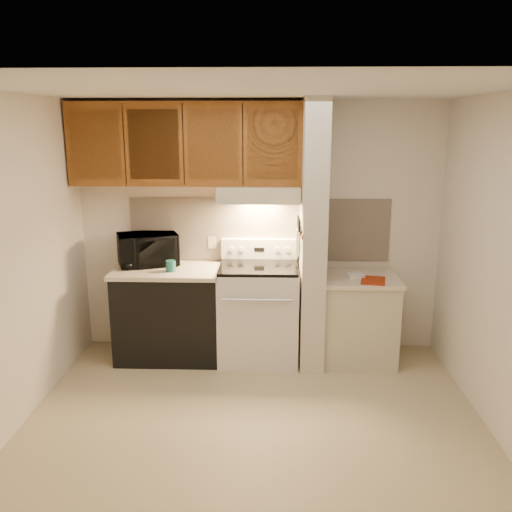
{
  "coord_description": "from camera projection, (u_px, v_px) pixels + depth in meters",
  "views": [
    {
      "loc": [
        0.14,
        -3.86,
        2.27
      ],
      "look_at": [
        -0.01,
        0.75,
        1.14
      ],
      "focal_mm": 38.0,
      "sensor_mm": 36.0,
      "label": 1
    }
  ],
  "objects": [
    {
      "name": "knife_blade_e",
      "position": [
        298.0,
        237.0,
        5.2
      ],
      "size": [
        0.01,
        0.04,
        0.18
      ],
      "primitive_type": "cube",
      "color": "silver",
      "rests_on": "knife_strip"
    },
    {
      "name": "right_countertop",
      "position": [
        360.0,
        279.0,
        5.18
      ],
      "size": [
        0.74,
        0.64,
        0.04
      ],
      "primitive_type": "cube",
      "color": "beige",
      "rests_on": "right_cab_base"
    },
    {
      "name": "spoon_rest",
      "position": [
        137.0,
        262.0,
        5.44
      ],
      "size": [
        0.23,
        0.15,
        0.01
      ],
      "primitive_type": "cube",
      "rotation": [
        0.0,
        0.0,
        -0.42
      ],
      "color": "black",
      "rests_on": "left_countertop"
    },
    {
      "name": "cab_door_a",
      "position": [
        95.0,
        144.0,
        4.97
      ],
      "size": [
        0.46,
        0.01,
        0.63
      ],
      "primitive_type": "cube",
      "color": "brown",
      "rests_on": "upper_cabinets"
    },
    {
      "name": "knife_handle_c",
      "position": [
        299.0,
        224.0,
        5.02
      ],
      "size": [
        0.02,
        0.02,
        0.1
      ],
      "primitive_type": "cylinder",
      "color": "black",
      "rests_on": "knife_strip"
    },
    {
      "name": "knife_blade_b",
      "position": [
        299.0,
        242.0,
        4.98
      ],
      "size": [
        0.01,
        0.04,
        0.18
      ],
      "primitive_type": "cube",
      "color": "silver",
      "rests_on": "knife_strip"
    },
    {
      "name": "range_body",
      "position": [
        258.0,
        314.0,
        5.3
      ],
      "size": [
        0.76,
        0.65,
        0.92
      ],
      "primitive_type": "cube",
      "color": "silver",
      "rests_on": "floor"
    },
    {
      "name": "hood_lip",
      "position": [
        258.0,
        201.0,
        4.95
      ],
      "size": [
        0.78,
        0.04,
        0.06
      ],
      "primitive_type": "cube",
      "color": "beige",
      "rests_on": "range_hood"
    },
    {
      "name": "range_knob_right_outer",
      "position": [
        287.0,
        250.0,
        5.39
      ],
      "size": [
        0.05,
        0.02,
        0.05
      ],
      "primitive_type": "cylinder",
      "rotation": [
        1.57,
        0.0,
        0.0
      ],
      "color": "silver",
      "rests_on": "range_backguard"
    },
    {
      "name": "cab_door_c",
      "position": [
        213.0,
        145.0,
        4.94
      ],
      "size": [
        0.46,
        0.01,
        0.63
      ],
      "primitive_type": "cube",
      "color": "brown",
      "rests_on": "upper_cabinets"
    },
    {
      "name": "knife_handle_b",
      "position": [
        299.0,
        225.0,
        4.95
      ],
      "size": [
        0.02,
        0.02,
        0.1
      ],
      "primitive_type": "cylinder",
      "color": "black",
      "rests_on": "knife_strip"
    },
    {
      "name": "knife_strip",
      "position": [
        300.0,
        229.0,
        5.03
      ],
      "size": [
        0.02,
        0.42,
        0.04
      ],
      "primitive_type": "cube",
      "color": "black",
      "rests_on": "partition_pillar"
    },
    {
      "name": "range_knob_right_inner",
      "position": [
        277.0,
        250.0,
        5.39
      ],
      "size": [
        0.05,
        0.02,
        0.05
      ],
      "primitive_type": "cylinder",
      "rotation": [
        1.57,
        0.0,
        0.0
      ],
      "color": "silver",
      "rests_on": "range_backguard"
    },
    {
      "name": "red_folder",
      "position": [
        373.0,
        281.0,
        5.02
      ],
      "size": [
        0.27,
        0.33,
        0.01
      ],
      "primitive_type": "cube",
      "rotation": [
        0.0,
        0.0,
        -0.21
      ],
      "color": "#98290C",
      "rests_on": "right_countertop"
    },
    {
      "name": "cooktop",
      "position": [
        259.0,
        267.0,
        5.19
      ],
      "size": [
        0.74,
        0.64,
        0.03
      ],
      "primitive_type": "cube",
      "color": "black",
      "rests_on": "range_body"
    },
    {
      "name": "left_countertop",
      "position": [
        168.0,
        270.0,
        5.24
      ],
      "size": [
        1.04,
        0.67,
        0.04
      ],
      "primitive_type": "cube",
      "color": "beige",
      "rests_on": "dishwasher_front"
    },
    {
      "name": "wall_left",
      "position": [
        14.0,
        264.0,
        4.05
      ],
      "size": [
        0.02,
        3.0,
        2.5
      ],
      "primitive_type": "cube",
      "color": "white",
      "rests_on": "floor"
    },
    {
      "name": "cab_door_b",
      "position": [
        154.0,
        145.0,
        4.96
      ],
      "size": [
        0.46,
        0.01,
        0.63
      ],
      "primitive_type": "cube",
      "color": "brown",
      "rests_on": "upper_cabinets"
    },
    {
      "name": "wall_right",
      "position": [
        501.0,
        268.0,
        3.93
      ],
      "size": [
        0.02,
        3.0,
        2.5
      ],
      "primitive_type": "cube",
      "color": "white",
      "rests_on": "floor"
    },
    {
      "name": "knife_handle_d",
      "position": [
        299.0,
        222.0,
        5.09
      ],
      "size": [
        0.02,
        0.02,
        0.1
      ],
      "primitive_type": "cylinder",
      "color": "black",
      "rests_on": "knife_strip"
    },
    {
      "name": "pillar_trim",
      "position": [
        300.0,
        230.0,
        5.08
      ],
      "size": [
        0.01,
        0.7,
        0.04
      ],
      "primitive_type": "cube",
      "color": "brown",
      "rests_on": "partition_pillar"
    },
    {
      "name": "wall_back",
      "position": [
        260.0,
        228.0,
        5.45
      ],
      "size": [
        3.6,
        2.5,
        0.02
      ],
      "primitive_type": "cube",
      "rotation": [
        1.57,
        0.0,
        0.0
      ],
      "color": "white",
      "rests_on": "floor"
    },
    {
      "name": "dishwasher_front",
      "position": [
        170.0,
        315.0,
        5.35
      ],
      "size": [
        1.0,
        0.63,
        0.87
      ],
      "primitive_type": "cube",
      "color": "black",
      "rests_on": "floor"
    },
    {
      "name": "oven_window",
      "position": [
        257.0,
        321.0,
        4.99
      ],
      "size": [
        0.5,
        0.01,
        0.3
      ],
      "primitive_type": "cube",
      "color": "black",
      "rests_on": "range_body"
    },
    {
      "name": "cab_gap_c",
      "position": [
        243.0,
        145.0,
        4.93
      ],
      "size": [
        0.01,
        0.01,
        0.73
      ],
      "primitive_type": "cube",
      "color": "black",
      "rests_on": "upper_cabinets"
    },
    {
      "name": "knife_handle_a",
      "position": [
        300.0,
        226.0,
        4.88
      ],
      "size": [
        0.02,
        0.02,
        0.1
      ],
      "primitive_type": "cylinder",
      "color": "black",
      "rests_on": "knife_strip"
    },
    {
      "name": "partition_pillar",
      "position": [
        313.0,
        235.0,
        5.09
      ],
      "size": [
        0.22,
        0.7,
        2.5
      ],
      "primitive_type": "cube",
      "color": "beige",
      "rests_on": "floor"
    },
    {
      "name": "knife_blade_c",
      "position": [
        299.0,
        241.0,
        5.06
      ],
      "size": [
        0.01,
        0.04,
        0.2
      ],
      "primitive_type": "cube",
      "color": "silver",
      "rests_on": "knife_strip"
    },
    {
      "name": "teal_jar",
      "position": [
        171.0,
        266.0,
        5.12
      ],
      "size": [
        0.11,
        0.11,
        0.1
      ],
      "primitive_type": "cylinder",
      "rotation": [
        0.0,
        0.0,
        0.16
      ],
      "color": "#1B5D5D",
      "rests_on": "left_countertop"
    },
    {
      "name": "upper_cabinets",
      "position": [
        186.0,
        144.0,
        5.1
      ],
      "size": [
        2.18,
        0.33,
        0.77
      ],
      "primitive_type": "cube",
      "color": "brown",
      "rests_on": "wall_back"
    },
    {
      "name": "backsplash",
      "position": [
        260.0,
        230.0,
        5.44
      ],
      "size": [
        2.6,
        0.02,
        0.63
      ],
      "primitive_type": "cube",
      "color": "beige",
      "rests_on": "wall_back"
    },
    {
      "name": "ceiling",
      "position": [
        254.0,
        89.0,
        3.7
      ],
      "size": [
        3.6,
        3.6,
        0.0
      ],
      "primitive_type": "plane",
      "rotation": [
        3.14,
        0.0,
        0.0
      ],
      "color": "white",
      "rests_on": "wall_back"
    },
    {
      "name": "range_display",
      "position": [
        259.0,
        250.0,
        5.4
      ],
      "size": [
        0.1,
        0.01,
        0.04
      ],
      "primitive_type": "cube",
      "color": "black",
      "rests_on": "range_backguard"
    },
    {
      "name": "range_knob_left_outer",
      "position": [
        231.0,
        249.0,
        5.4
      ],
      "size": [
        0.05,
        0.02,
        0.05
      ],
      "primitive_type": "cylinder",
      "rotation": [
        1.57,
        0.0,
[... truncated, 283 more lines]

